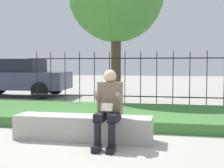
{
  "coord_description": "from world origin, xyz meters",
  "views": [
    {
      "loc": [
        1.27,
        -5.13,
        1.31
      ],
      "look_at": [
        0.01,
        1.06,
        0.91
      ],
      "focal_mm": 50.0,
      "sensor_mm": 36.0,
      "label": 1
    }
  ],
  "objects": [
    {
      "name": "ground_plane",
      "position": [
        0.0,
        0.0,
        0.0
      ],
      "size": [
        60.0,
        60.0,
        0.0
      ],
      "primitive_type": "plane",
      "color": "#A8A399"
    },
    {
      "name": "stone_bench",
      "position": [
        -0.29,
        0.0,
        0.19
      ],
      "size": [
        2.39,
        0.52,
        0.42
      ],
      "color": "#ADA89E",
      "rests_on": "ground_plane"
    },
    {
      "name": "person_seated_reader",
      "position": [
        0.23,
        -0.29,
        0.66
      ],
      "size": [
        0.42,
        0.73,
        1.22
      ],
      "color": "black",
      "rests_on": "ground_plane"
    },
    {
      "name": "grass_berm",
      "position": [
        0.0,
        2.09,
        0.11
      ],
      "size": [
        8.7,
        2.78,
        0.22
      ],
      "color": "#3D7533",
      "rests_on": "ground_plane"
    },
    {
      "name": "iron_fence",
      "position": [
        -0.0,
        4.22,
        0.88
      ],
      "size": [
        6.7,
        0.03,
        1.69
      ],
      "color": "black",
      "rests_on": "ground_plane"
    },
    {
      "name": "car_parked_left",
      "position": [
        -5.03,
        6.42,
        0.8
      ],
      "size": [
        4.21,
        2.19,
        1.52
      ],
      "rotation": [
        0.0,
        0.0,
        0.07
      ],
      "color": "#383D56",
      "rests_on": "ground_plane"
    }
  ]
}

